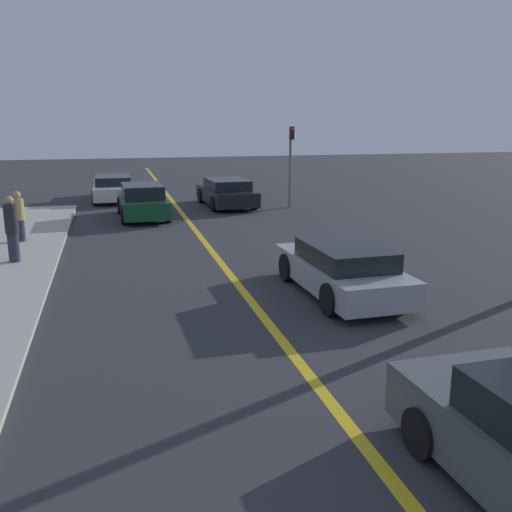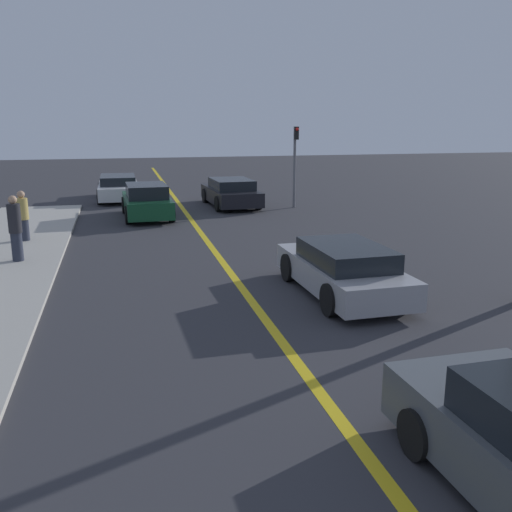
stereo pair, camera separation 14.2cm
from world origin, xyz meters
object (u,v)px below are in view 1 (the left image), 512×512
Objects in this scene: pedestrian_by_sign at (19,216)px; traffic_light at (291,158)px; car_far_distant at (143,202)px; car_oncoming_far at (113,188)px; car_ahead_center at (342,269)px; pedestrian_far_standing at (12,229)px; car_parked_left_lot at (227,193)px.

traffic_light reaches higher than pedestrian_by_sign.
car_far_distant is 0.89× the size of car_oncoming_far.
traffic_light is at bearing 75.73° from car_ahead_center.
car_ahead_center is 2.42× the size of pedestrian_far_standing.
car_far_distant is at bearing 60.56° from pedestrian_far_standing.
car_parked_left_lot is 2.52× the size of pedestrian_far_standing.
car_parked_left_lot is 11.87m from pedestrian_far_standing.
car_far_distant reaches higher than car_oncoming_far.
car_parked_left_lot is (0.11, 13.67, 0.03)m from car_ahead_center.
car_oncoming_far reaches higher than car_ahead_center.
car_far_distant is 5.70m from pedestrian_by_sign.
car_ahead_center is 0.96× the size of car_parked_left_lot.
pedestrian_far_standing is (-7.69, -9.03, 0.39)m from car_parked_left_lot.
car_ahead_center is at bearing -93.31° from car_parked_left_lot.
traffic_light reaches higher than pedestrian_far_standing.
traffic_light is (10.35, 7.95, 1.20)m from pedestrian_far_standing.
car_parked_left_lot is 2.84× the size of pedestrian_by_sign.
car_ahead_center is 0.92× the size of car_oncoming_far.
car_ahead_center is at bearing -74.35° from car_oncoming_far.
pedestrian_by_sign is at bearing -144.56° from car_parked_left_lot.
traffic_light is at bearing 37.53° from pedestrian_far_standing.
car_parked_left_lot is (3.86, 2.24, -0.04)m from car_far_distant.
pedestrian_far_standing is 13.11m from traffic_light.
car_oncoming_far is at bearing 149.84° from traffic_light.
car_ahead_center is at bearing -102.42° from traffic_light.
car_ahead_center is 2.73× the size of pedestrian_by_sign.
car_oncoming_far is at bearing 77.50° from pedestrian_far_standing.
car_oncoming_far is at bearing 99.17° from car_far_distant.
pedestrian_far_standing is (-2.74, -12.37, 0.40)m from car_oncoming_far.
car_parked_left_lot is 10.08m from pedestrian_by_sign.
car_parked_left_lot is 5.97m from car_oncoming_far.
car_parked_left_lot is at bearing 28.34° from car_far_distant.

